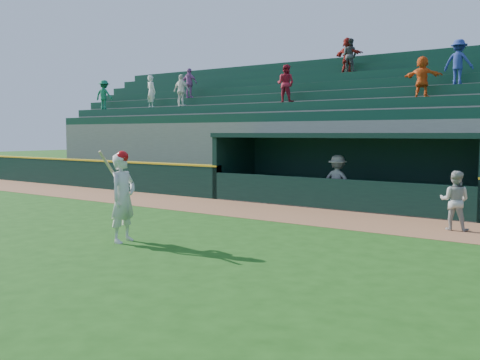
{
  "coord_description": "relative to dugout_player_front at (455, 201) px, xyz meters",
  "views": [
    {
      "loc": [
        7.63,
        -9.06,
        2.45
      ],
      "look_at": [
        0.0,
        1.6,
        1.3
      ],
      "focal_mm": 40.0,
      "sensor_mm": 36.0,
      "label": 1
    }
  ],
  "objects": [
    {
      "name": "dugout_player_inside",
      "position": [
        -4.27,
        2.22,
        0.11
      ],
      "size": [
        1.13,
        0.66,
        1.73
      ],
      "primitive_type": "imported",
      "rotation": [
        0.0,
        0.0,
        3.16
      ],
      "color": "#969691",
      "rests_on": "ground"
    },
    {
      "name": "ground",
      "position": [
        -4.26,
        -4.96,
        -0.76
      ],
      "size": [
        120.0,
        120.0,
        0.0
      ],
      "primitive_type": "plane",
      "color": "#1C4D13",
      "rests_on": "ground"
    },
    {
      "name": "dugout_player_front",
      "position": [
        0.0,
        0.0,
        0.0
      ],
      "size": [
        0.78,
        0.63,
        1.51
      ],
      "primitive_type": "imported",
      "rotation": [
        0.0,
        0.0,
        3.22
      ],
      "color": "#ABABA5",
      "rests_on": "ground"
    },
    {
      "name": "wall_stripe_left",
      "position": [
        -16.51,
        1.59,
        0.47
      ],
      "size": [
        15.5,
        0.32,
        0.06
      ],
      "primitive_type": "cube",
      "color": "yellow",
      "rests_on": "field_wall_left"
    },
    {
      "name": "dugout",
      "position": [
        -4.26,
        3.05,
        0.6
      ],
      "size": [
        9.4,
        2.8,
        2.46
      ],
      "color": "slate",
      "rests_on": "ground"
    },
    {
      "name": "batter_at_plate",
      "position": [
        -5.7,
        -5.87,
        0.27
      ],
      "size": [
        0.58,
        0.87,
        2.08
      ],
      "color": "silver",
      "rests_on": "ground"
    },
    {
      "name": "warning_track",
      "position": [
        -4.26,
        -0.06,
        -0.75
      ],
      "size": [
        40.0,
        3.0,
        0.01
      ],
      "primitive_type": "cube",
      "color": "#965F3C",
      "rests_on": "ground"
    },
    {
      "name": "field_wall_left",
      "position": [
        -16.51,
        1.59,
        -0.16
      ],
      "size": [
        15.5,
        0.3,
        1.2
      ],
      "primitive_type": "cube",
      "color": "black",
      "rests_on": "ground"
    },
    {
      "name": "stands",
      "position": [
        -4.28,
        7.61,
        1.64
      ],
      "size": [
        34.5,
        6.25,
        7.61
      ],
      "color": "slate",
      "rests_on": "ground"
    }
  ]
}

